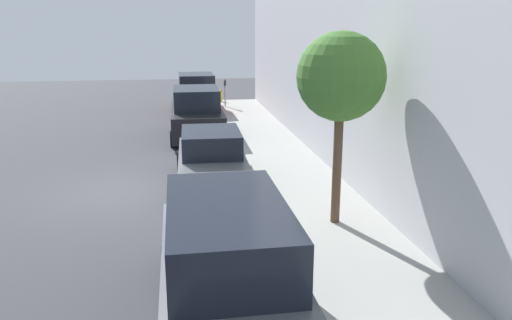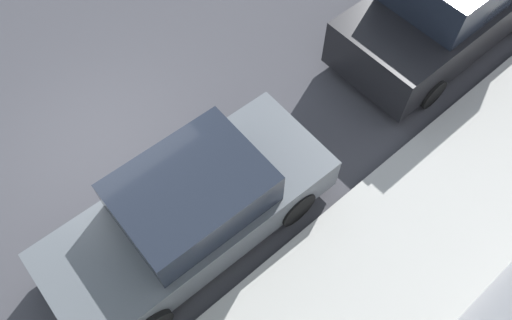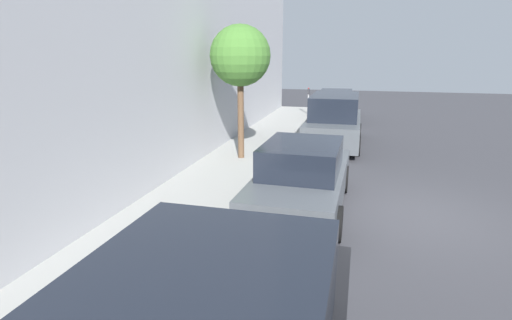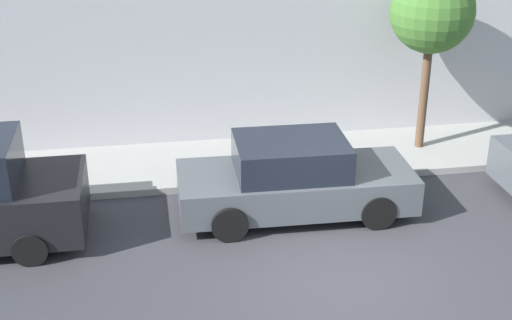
% 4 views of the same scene
% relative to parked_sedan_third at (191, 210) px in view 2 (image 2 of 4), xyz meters
% --- Properties ---
extents(ground_plane, '(60.00, 60.00, 0.00)m').
position_rel_parked_sedan_third_xyz_m(ground_plane, '(-2.33, -0.27, -0.72)').
color(ground_plane, '#38383D').
extents(parked_sedan_third, '(1.92, 4.53, 1.54)m').
position_rel_parked_sedan_third_xyz_m(parked_sedan_third, '(0.00, 0.00, 0.00)').
color(parked_sedan_third, '#4C5156').
rests_on(parked_sedan_third, ground_plane).
extents(parked_suv_fourth, '(2.08, 4.80, 1.98)m').
position_rel_parked_sedan_third_xyz_m(parked_suv_fourth, '(-0.16, 6.32, 0.21)').
color(parked_suv_fourth, black).
rests_on(parked_suv_fourth, ground_plane).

